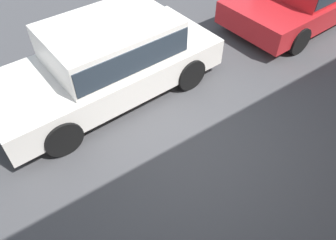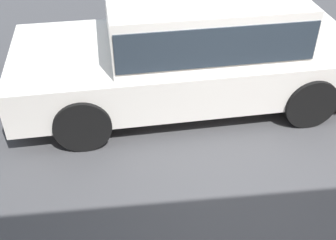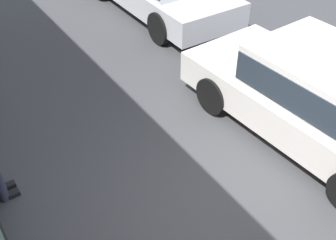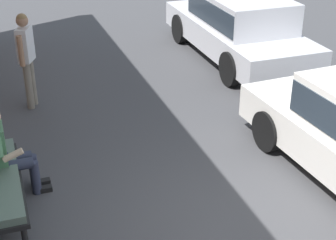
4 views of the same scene
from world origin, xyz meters
The scene contains 2 objects.
ground_plane centered at (0.00, 0.00, 0.00)m, with size 60.00×60.00×0.00m, color #424244.
parked_car_mid centered at (0.42, -2.10, 0.78)m, with size 4.38×2.07×1.42m.
Camera 1 is at (2.38, 2.60, 4.22)m, focal length 35.00 mm.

